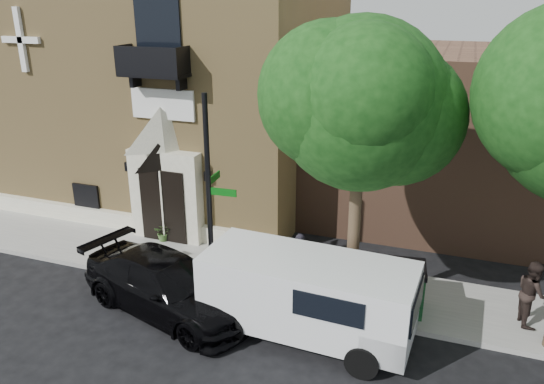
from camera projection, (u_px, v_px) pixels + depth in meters
The scene contains 12 objects.
ground at pixel (153, 283), 16.23m from camera, with size 120.00×120.00×0.00m, color black.
sidewalk at pixel (204, 264), 17.21m from camera, with size 42.00×3.00×0.15m, color gray.
church at pixel (184, 86), 22.56m from camera, with size 12.20×11.01×9.30m.
street_tree_left at pixel (362, 103), 12.57m from camera, with size 4.97×4.38×7.77m.
black_sedan at pixel (168, 285), 14.58m from camera, with size 2.22×5.46×1.58m, color black.
cargo_van at pixel (315, 296), 13.24m from camera, with size 5.43×2.48×2.17m.
street_sign at pixel (210, 193), 14.97m from camera, with size 0.91×0.91×5.71m.
fire_hydrant at pixel (273, 284), 15.09m from camera, with size 0.45×0.36×0.79m.
dumpster at pixel (386, 285), 14.51m from camera, with size 2.14×1.38×1.32m.
planter at pixel (163, 232), 18.56m from camera, with size 0.57×0.50×0.63m, color #456A30.
pedestrian_near at pixel (299, 257), 15.87m from camera, with size 0.56×0.37×1.53m, color black.
pedestrian_far at pixel (532, 293), 13.71m from camera, with size 0.87×0.68×1.79m, color black.
Camera 1 is at (8.26, -12.14, 8.29)m, focal length 35.00 mm.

